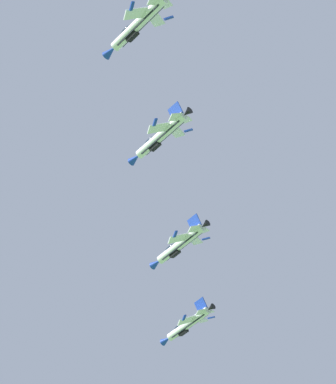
# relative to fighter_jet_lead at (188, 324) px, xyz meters

# --- Properties ---
(fighter_jet_lead) EXTENTS (10.76, 14.39, 5.46)m
(fighter_jet_lead) POSITION_rel_fighter_jet_lead_xyz_m (0.00, 0.00, 0.00)
(fighter_jet_lead) COLOR white
(fighter_jet_left_wing) EXTENTS (10.83, 14.39, 5.36)m
(fighter_jet_left_wing) POSITION_rel_fighter_jet_lead_xyz_m (-6.97, -24.85, -2.09)
(fighter_jet_left_wing) COLOR white
(fighter_jet_right_wing) EXTENTS (10.76, 14.39, 5.46)m
(fighter_jet_right_wing) POSITION_rel_fighter_jet_lead_xyz_m (-15.38, -47.87, 0.73)
(fighter_jet_right_wing) COLOR white
(fighter_jet_left_outer) EXTENTS (10.62, 14.39, 5.87)m
(fighter_jet_left_outer) POSITION_rel_fighter_jet_lead_xyz_m (-23.51, -70.65, -0.99)
(fighter_jet_left_outer) COLOR white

